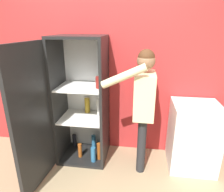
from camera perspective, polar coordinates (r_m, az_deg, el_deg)
ground_plane at (r=2.62m, az=-6.28°, el=-25.19°), size 12.00×12.00×0.00m
wall_back at (r=2.88m, az=-2.46°, el=8.20°), size 7.00×0.06×2.55m
refrigerator at (r=2.68m, az=-11.04°, el=-2.60°), size 0.77×1.23×1.73m
person at (r=2.46m, az=8.94°, el=-0.54°), size 0.61×0.57×1.59m
counter at (r=2.91m, az=22.10°, el=-10.58°), size 0.59×0.55×0.90m
bowl at (r=2.74m, az=25.29°, el=-1.75°), size 0.17×0.17×0.07m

